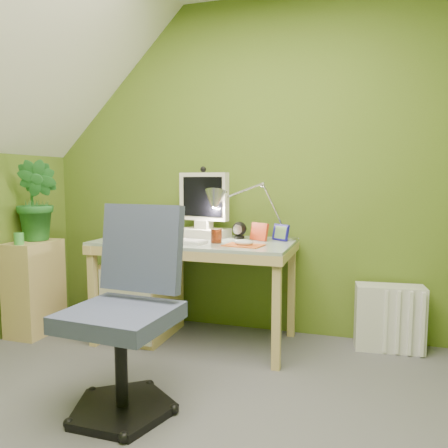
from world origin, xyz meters
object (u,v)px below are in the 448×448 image
(side_ledge, at_px, (35,288))
(potted_plant, at_px, (38,201))
(radiator, at_px, (389,318))
(desk, at_px, (195,291))
(desk_lamp, at_px, (266,198))
(task_chair, at_px, (120,313))
(monitor, at_px, (204,203))

(side_ledge, bearing_deg, potted_plant, 68.28)
(potted_plant, bearing_deg, radiator, 8.98)
(desk, relative_size, desk_lamp, 2.34)
(side_ledge, bearing_deg, task_chair, -33.77)
(desk, height_order, potted_plant, potted_plant)
(desk_lamp, relative_size, radiator, 1.31)
(desk_lamp, bearing_deg, monitor, 169.50)
(radiator, bearing_deg, desk, -175.33)
(potted_plant, height_order, radiator, potted_plant)
(monitor, distance_m, radiator, 1.47)
(task_chair, bearing_deg, radiator, 47.80)
(side_ledge, xyz_separation_m, potted_plant, (0.02, 0.05, 0.63))
(desk, height_order, task_chair, task_chair)
(desk_lamp, distance_m, task_chair, 1.35)
(monitor, height_order, potted_plant, potted_plant)
(task_chair, distance_m, radiator, 1.78)
(potted_plant, bearing_deg, monitor, 16.16)
(desk_lamp, bearing_deg, potted_plant, -178.73)
(side_ledge, relative_size, radiator, 1.57)
(potted_plant, height_order, task_chair, potted_plant)
(desk_lamp, distance_m, potted_plant, 1.64)
(monitor, bearing_deg, side_ledge, -149.94)
(desk, relative_size, potted_plant, 2.27)
(monitor, relative_size, side_ledge, 0.71)
(desk, xyz_separation_m, radiator, (1.27, 0.23, -0.14))
(desk, distance_m, side_ledge, 1.19)
(potted_plant, xyz_separation_m, task_chair, (1.15, -0.83, -0.47))
(monitor, distance_m, desk_lamp, 0.45)
(task_chair, xyz_separation_m, radiator, (1.27, 1.22, -0.28))
(desk, bearing_deg, monitor, 90.55)
(side_ledge, bearing_deg, radiator, 10.05)
(desk, xyz_separation_m, task_chair, (0.00, -0.99, 0.14))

